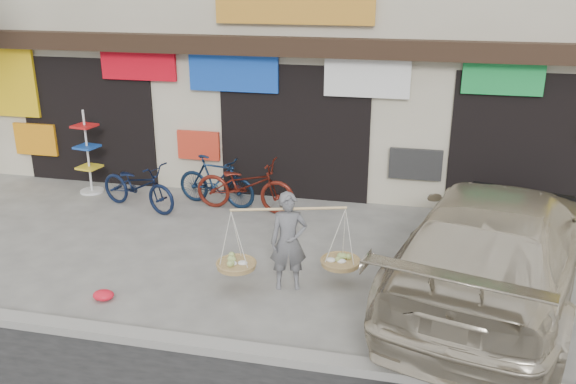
% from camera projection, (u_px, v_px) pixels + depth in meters
% --- Properties ---
extents(ground, '(70.00, 70.00, 0.00)m').
position_uv_depth(ground, '(245.00, 275.00, 9.33)').
color(ground, gray).
rests_on(ground, ground).
extents(kerb, '(70.00, 0.25, 0.12)m').
position_uv_depth(kerb, '(198.00, 345.00, 7.48)').
color(kerb, gray).
rests_on(kerb, ground).
extents(shophouse_block, '(14.00, 6.32, 7.00)m').
position_uv_depth(shophouse_block, '(322.00, 14.00, 14.03)').
color(shophouse_block, '#C0B79B').
rests_on(shophouse_block, ground).
extents(street_vendor, '(2.02, 0.98, 1.47)m').
position_uv_depth(street_vendor, '(289.00, 246.00, 8.75)').
color(street_vendor, slate).
rests_on(street_vendor, ground).
extents(bike_0, '(1.92, 1.17, 0.95)m').
position_uv_depth(bike_0, '(138.00, 186.00, 11.77)').
color(bike_0, black).
rests_on(bike_0, ground).
extents(bike_1, '(1.73, 0.77, 1.01)m').
position_uv_depth(bike_1, '(216.00, 181.00, 11.94)').
color(bike_1, '#0E1E35').
rests_on(bike_1, ground).
extents(bike_2, '(2.00, 0.78, 1.04)m').
position_uv_depth(bike_2, '(245.00, 185.00, 11.68)').
color(bike_2, '#54160E').
rests_on(bike_2, ground).
extents(suv, '(3.65, 6.01, 1.63)m').
position_uv_depth(suv, '(495.00, 243.00, 8.47)').
color(suv, beige).
rests_on(suv, ground).
extents(display_rack, '(0.48, 0.48, 1.76)m').
position_uv_depth(display_rack, '(88.00, 160.00, 12.59)').
color(display_rack, silver).
rests_on(display_rack, ground).
extents(red_bag, '(0.31, 0.25, 0.14)m').
position_uv_depth(red_bag, '(103.00, 295.00, 8.61)').
color(red_bag, red).
rests_on(red_bag, ground).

